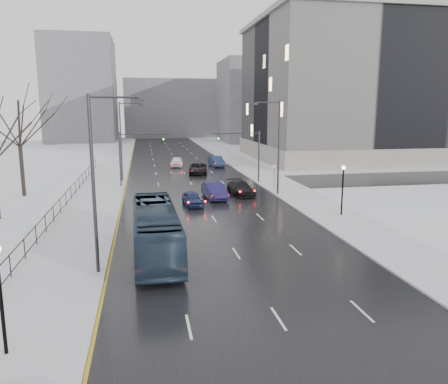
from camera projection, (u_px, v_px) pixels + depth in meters
road at (183, 171)px, 64.77m from camera, size 16.00×150.00×0.04m
cross_road at (192, 185)px, 53.19m from camera, size 130.00×10.00×0.04m
sidewalk_left at (110, 172)px, 62.89m from camera, size 5.00×150.00×0.16m
sidewalk_right at (252, 169)px, 66.64m from camera, size 5.00×150.00×0.16m
park_strip at (41, 174)px, 61.20m from camera, size 14.00×150.00×0.12m
tree_park_e at (25, 197)px, 46.08m from camera, size 9.45×9.45×13.50m
iron_fence at (48, 219)px, 33.32m from camera, size 0.06×70.00×1.30m
streetlight_r_mid at (277, 143)px, 45.86m from camera, size 2.95×0.25×10.00m
streetlight_l_near at (97, 176)px, 23.64m from camera, size 2.95×0.25×10.00m
streetlight_l_far at (123, 137)px, 54.53m from camera, size 2.95×0.25×10.00m
lamppost_r_mid at (343, 183)px, 37.22m from camera, size 0.36×0.36×4.28m
mast_signal_right at (251, 150)px, 53.72m from camera, size 6.10×0.33×6.50m
mast_signal_left at (129, 152)px, 51.10m from camera, size 6.10×0.33×6.50m
no_uturn_sign at (274, 169)px, 50.53m from camera, size 0.60×0.06×2.70m
civic_building at (365, 97)px, 80.48m from camera, size 41.00×31.00×24.80m
bldg_far_right at (265, 101)px, 120.78m from camera, size 24.00×20.00×22.00m
bldg_far_left at (82, 90)px, 120.95m from camera, size 18.00×22.00×28.00m
bldg_far_center at (172, 109)px, 141.02m from camera, size 30.00×18.00×18.00m
bus at (156, 230)px, 27.60m from camera, size 2.92×11.52×3.19m
sedan_center_near at (192, 199)px, 41.68m from camera, size 1.96×4.05×1.33m
sedan_right_near at (214, 191)px, 44.85m from camera, size 2.23×5.15×1.65m
sedan_right_cross at (198, 168)px, 61.95m from camera, size 3.20×5.70×1.51m
sedan_right_far at (241, 188)px, 46.85m from camera, size 2.61×5.17×1.44m
sedan_center_far at (177, 162)px, 69.47m from camera, size 2.32×4.68×1.53m
sedan_right_distant at (216, 161)px, 69.57m from camera, size 2.20×5.09×1.63m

